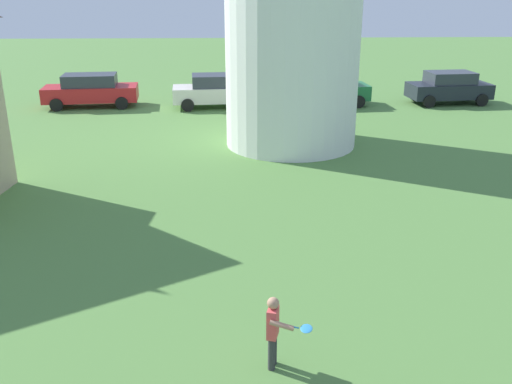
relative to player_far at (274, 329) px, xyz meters
name	(u,v)px	position (x,y,z in m)	size (l,w,h in m)	color
player_far	(274,329)	(0.00, 0.00, 0.00)	(0.70, 0.64, 1.24)	#333338
parked_car_red	(91,90)	(-7.49, 19.97, 0.11)	(4.55, 2.22, 1.56)	red
parked_car_cream	(217,90)	(-1.38, 19.64, 0.11)	(4.35, 2.14, 1.56)	silver
parked_car_green	(328,89)	(3.99, 19.91, 0.11)	(4.02, 2.17, 1.56)	#1E6638
parked_car_black	(449,87)	(10.04, 20.07, 0.11)	(4.07, 2.16, 1.56)	#1E232D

